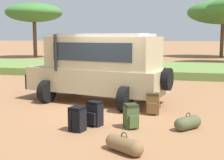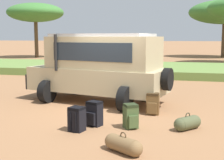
# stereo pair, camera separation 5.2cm
# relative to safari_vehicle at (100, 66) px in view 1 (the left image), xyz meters

# --- Properties ---
(ground_plane) EXTENTS (320.00, 320.00, 0.00)m
(ground_plane) POSITION_rel_safari_vehicle_xyz_m (0.60, -1.38, -1.29)
(ground_plane) COLOR #936642
(grass_bank) EXTENTS (120.00, 7.00, 0.44)m
(grass_bank) POSITION_rel_safari_vehicle_xyz_m (0.60, 9.78, -1.07)
(grass_bank) COLOR olive
(grass_bank) RESTS_ON ground_plane
(safari_vehicle) EXTENTS (5.48, 3.39, 2.44)m
(safari_vehicle) POSITION_rel_safari_vehicle_xyz_m (0.00, 0.00, 0.00)
(safari_vehicle) COLOR tan
(safari_vehicle) RESTS_ON ground_plane
(backpack_beside_front_wheel) EXTENTS (0.38, 0.37, 0.66)m
(backpack_beside_front_wheel) POSITION_rel_safari_vehicle_xyz_m (2.06, -1.43, -0.97)
(backpack_beside_front_wheel) COLOR brown
(backpack_beside_front_wheel) RESTS_ON ground_plane
(backpack_cluster_center) EXTENTS (0.42, 0.47, 0.61)m
(backpack_cluster_center) POSITION_rel_safari_vehicle_xyz_m (0.42, -3.54, -0.99)
(backpack_cluster_center) COLOR black
(backpack_cluster_center) RESTS_ON ground_plane
(backpack_near_rear_wheel) EXTENTS (0.45, 0.48, 0.63)m
(backpack_near_rear_wheel) POSITION_rel_safari_vehicle_xyz_m (1.67, -2.98, -0.99)
(backpack_near_rear_wheel) COLOR #42562D
(backpack_near_rear_wheel) RESTS_ON ground_plane
(backpack_outermost) EXTENTS (0.45, 0.45, 0.66)m
(backpack_outermost) POSITION_rel_safari_vehicle_xyz_m (0.70, -3.00, -0.98)
(backpack_outermost) COLOR black
(backpack_outermost) RESTS_ON ground_plane
(duffel_bag_low_black_case) EXTENTS (0.68, 0.72, 0.44)m
(duffel_bag_low_black_case) POSITION_rel_safari_vehicle_xyz_m (3.09, -2.76, -1.12)
(duffel_bag_low_black_case) COLOR #4C5133
(duffel_bag_low_black_case) RESTS_ON ground_plane
(duffel_bag_soft_canvas) EXTENTS (0.86, 0.66, 0.43)m
(duffel_bag_soft_canvas) POSITION_rel_safari_vehicle_xyz_m (1.84, -4.70, -1.13)
(duffel_bag_soft_canvas) COLOR brown
(duffel_bag_soft_canvas) RESTS_ON ground_plane
(acacia_tree_left_mid) EXTENTS (6.26, 6.02, 6.01)m
(acacia_tree_left_mid) POSITION_rel_safari_vehicle_xyz_m (-13.58, 21.42, 3.65)
(acacia_tree_left_mid) COLOR brown
(acacia_tree_left_mid) RESTS_ON ground_plane
(acacia_tree_centre_back) EXTENTS (7.96, 7.08, 6.42)m
(acacia_tree_centre_back) POSITION_rel_safari_vehicle_xyz_m (6.81, 26.96, 3.76)
(acacia_tree_centre_back) COLOR brown
(acacia_tree_centre_back) RESTS_ON ground_plane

